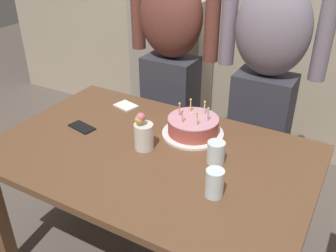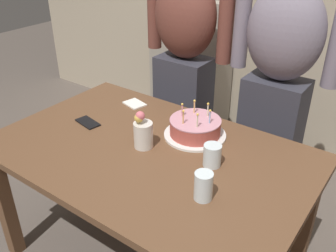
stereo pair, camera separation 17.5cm
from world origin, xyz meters
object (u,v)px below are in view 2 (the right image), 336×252
water_glass_far (212,155)px  cell_phone (88,122)px  napkin_stack (135,104)px  person_woman_cardigan (277,87)px  birthday_cake (195,128)px  water_glass_near (203,186)px  person_man_bearded (184,64)px  flower_vase (143,133)px

water_glass_far → cell_phone: 0.73m
napkin_stack → person_woman_cardigan: size_ratio=0.07×
water_glass_far → birthday_cake: bearing=139.1°
birthday_cake → water_glass_near: 0.48m
birthday_cake → cell_phone: (-0.53, -0.22, -0.04)m
birthday_cake → water_glass_near: bearing=-53.9°
birthday_cake → person_man_bearded: bearing=128.6°
person_woman_cardigan → water_glass_far: bearing=89.5°
cell_phone → person_man_bearded: bearing=92.3°
birthday_cake → person_woman_cardigan: size_ratio=0.19×
flower_vase → water_glass_near: bearing=-19.9°
cell_phone → water_glass_far: bearing=15.2°
water_glass_near → napkin_stack: size_ratio=0.96×
birthday_cake → flower_vase: (-0.15, -0.23, 0.03)m
person_woman_cardigan → water_glass_near: bearing=94.9°
napkin_stack → person_man_bearded: size_ratio=0.07×
flower_vase → person_woman_cardigan: (0.35, 0.75, 0.06)m
flower_vase → person_woman_cardigan: person_woman_cardigan is taller
birthday_cake → water_glass_far: size_ratio=3.05×
napkin_stack → person_man_bearded: person_man_bearded is taller
birthday_cake → flower_vase: size_ratio=1.65×
water_glass_near → napkin_stack: water_glass_near is taller
water_glass_near → water_glass_far: water_glass_near is taller
birthday_cake → water_glass_far: (0.20, -0.17, 0.01)m
birthday_cake → person_woman_cardigan: person_woman_cardigan is taller
cell_phone → napkin_stack: size_ratio=1.17×
water_glass_near → person_man_bearded: bearing=127.6°
water_glass_far → flower_vase: size_ratio=0.54×
person_woman_cardigan → cell_phone: bearing=45.6°
water_glass_near → person_man_bearded: person_man_bearded is taller
person_man_bearded → person_woman_cardigan: same height
water_glass_far → water_glass_near: bearing=-68.4°
person_man_bearded → person_woman_cardigan: size_ratio=1.00×
water_glass_far → cell_phone: (-0.73, -0.05, -0.05)m
cell_phone → water_glass_near: bearing=-0.2°
flower_vase → person_man_bearded: 0.80m
water_glass_far → napkin_stack: 0.73m
flower_vase → water_glass_far: bearing=9.9°
water_glass_near → flower_vase: bearing=160.1°
water_glass_far → person_woman_cardigan: 0.70m
water_glass_far → cell_phone: size_ratio=0.71×
cell_phone → person_man_bearded: size_ratio=0.09×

